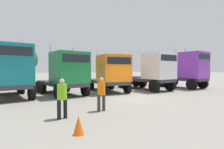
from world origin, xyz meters
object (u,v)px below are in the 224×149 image
object	(u,v)px
semi_truck_orange	(111,73)
visitor_in_hivis	(101,92)
traffic_cone_mid	(79,125)
semi_truck_green	(66,73)
visitor_with_camera	(62,96)
semi_truck_teal	(11,71)
semi_truck_purple	(188,69)
semi_truck_white	(153,71)

from	to	relation	value
semi_truck_orange	visitor_in_hivis	bearing A→B (deg)	-26.63
visitor_in_hivis	traffic_cone_mid	xyz separation A→B (m)	(-1.72, -2.76, -0.67)
semi_truck_green	visitor_with_camera	world-z (taller)	semi_truck_green
semi_truck_teal	traffic_cone_mid	xyz separation A→B (m)	(2.95, -8.51, -1.66)
visitor_with_camera	semi_truck_purple	bearing A→B (deg)	-80.84
semi_truck_purple	visitor_in_hivis	distance (m)	13.79
semi_truck_purple	visitor_with_camera	distance (m)	15.85
semi_truck_orange	semi_truck_purple	bearing A→B (deg)	88.96
semi_truck_green	semi_truck_purple	world-z (taller)	semi_truck_purple
semi_truck_white	semi_truck_purple	world-z (taller)	semi_truck_purple
semi_truck_orange	visitor_with_camera	bearing A→B (deg)	-36.41
semi_truck_orange	traffic_cone_mid	world-z (taller)	semi_truck_orange
visitor_with_camera	semi_truck_teal	bearing A→B (deg)	5.19
visitor_with_camera	traffic_cone_mid	size ratio (longest dim) A/B	2.75
traffic_cone_mid	visitor_with_camera	bearing A→B (deg)	97.10
visitor_in_hivis	traffic_cone_mid	bearing A→B (deg)	-41.79
semi_truck_orange	visitor_in_hivis	distance (m)	7.19
semi_truck_green	semi_truck_purple	xyz separation A→B (m)	(13.00, 0.39, 0.28)
semi_truck_purple	visitor_with_camera	xyz separation A→B (m)	(-14.14, -7.10, -1.08)
semi_truck_teal	visitor_in_hivis	distance (m)	7.47
semi_truck_teal	semi_truck_white	xyz separation A→B (m)	(12.19, 0.47, -0.07)
semi_truck_green	visitor_in_hivis	size ratio (longest dim) A/B	3.71
semi_truck_teal	visitor_with_camera	world-z (taller)	semi_truck_teal
semi_truck_orange	traffic_cone_mid	xyz separation A→B (m)	(-4.82, -9.20, -1.43)
semi_truck_teal	traffic_cone_mid	size ratio (longest dim) A/B	10.63
semi_truck_green	visitor_in_hivis	xyz separation A→B (m)	(0.85, -6.03, -0.80)
semi_truck_orange	visitor_in_hivis	size ratio (longest dim) A/B	3.49
semi_truck_green	semi_truck_orange	size ratio (longest dim) A/B	1.06
semi_truck_white	visitor_in_hivis	bearing A→B (deg)	-61.67
semi_truck_purple	visitor_with_camera	bearing A→B (deg)	-76.77
semi_truck_green	visitor_with_camera	size ratio (longest dim) A/B	3.70
semi_truck_orange	semi_truck_white	bearing A→B (deg)	86.24
semi_truck_white	traffic_cone_mid	xyz separation A→B (m)	(-9.24, -8.98, -1.59)
visitor_in_hivis	traffic_cone_mid	distance (m)	3.32
semi_truck_white	traffic_cone_mid	size ratio (longest dim) A/B	10.69
semi_truck_orange	visitor_with_camera	size ratio (longest dim) A/B	3.49
semi_truck_orange	visitor_with_camera	world-z (taller)	semi_truck_orange
semi_truck_white	traffic_cone_mid	bearing A→B (deg)	-57.09
semi_truck_green	visitor_with_camera	xyz separation A→B (m)	(-1.13, -6.71, -0.79)
semi_truck_teal	semi_truck_orange	distance (m)	7.81
traffic_cone_mid	semi_truck_green	bearing A→B (deg)	84.33
semi_truck_orange	semi_truck_purple	xyz separation A→B (m)	(9.05, -0.02, 0.32)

